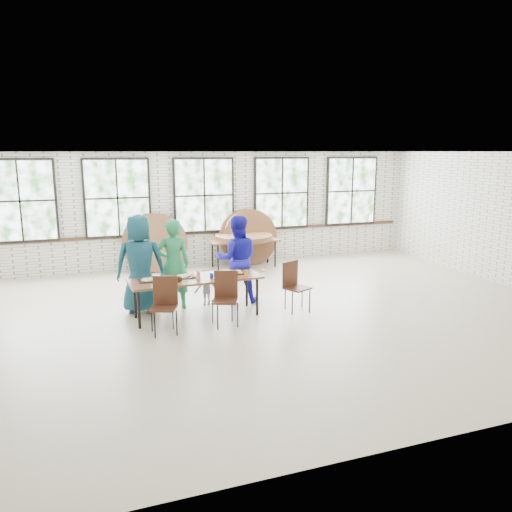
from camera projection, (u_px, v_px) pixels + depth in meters
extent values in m
plane|color=#BDAE96|center=(263.00, 315.00, 9.35)|extent=(12.00, 12.00, 0.00)
plane|color=white|center=(264.00, 152.00, 8.74)|extent=(12.00, 12.00, 0.00)
plane|color=silver|center=(204.00, 209.00, 13.19)|extent=(12.00, 0.00, 12.00)
plane|color=silver|center=(424.00, 308.00, 4.90)|extent=(12.00, 0.00, 12.00)
cube|color=#422819|center=(205.00, 232.00, 13.29)|extent=(11.80, 0.05, 0.08)
cube|color=black|center=(20.00, 201.00, 11.61)|extent=(1.62, 0.05, 1.97)
cube|color=white|center=(20.00, 201.00, 11.57)|extent=(1.50, 0.01, 1.85)
cube|color=black|center=(117.00, 198.00, 12.33)|extent=(1.62, 0.05, 1.97)
cube|color=white|center=(118.00, 198.00, 12.30)|extent=(1.50, 0.01, 1.85)
cube|color=black|center=(204.00, 195.00, 13.06)|extent=(1.62, 0.05, 1.97)
cube|color=white|center=(204.00, 196.00, 13.03)|extent=(1.50, 0.01, 1.85)
cube|color=black|center=(282.00, 193.00, 13.79)|extent=(1.62, 0.05, 1.97)
cube|color=white|center=(282.00, 193.00, 13.75)|extent=(1.50, 0.01, 1.85)
cube|color=black|center=(351.00, 191.00, 14.51)|extent=(1.62, 0.05, 1.97)
cube|color=white|center=(352.00, 191.00, 14.48)|extent=(1.50, 0.01, 1.85)
cube|color=brown|center=(196.00, 279.00, 9.12)|extent=(2.44, 0.93, 0.04)
cylinder|color=black|center=(139.00, 309.00, 8.56)|extent=(0.05, 0.05, 0.70)
cylinder|color=black|center=(135.00, 300.00, 9.11)|extent=(0.05, 0.05, 0.70)
cylinder|color=black|center=(257.00, 297.00, 9.27)|extent=(0.05, 0.05, 0.70)
cylinder|color=black|center=(247.00, 289.00, 9.83)|extent=(0.05, 0.05, 0.70)
cube|color=#432416|center=(164.00, 308.00, 8.30)|extent=(0.54, 0.53, 0.03)
cube|color=#432416|center=(165.00, 290.00, 8.43)|extent=(0.40, 0.19, 0.50)
cylinder|color=black|center=(155.00, 326.00, 8.13)|extent=(0.02, 0.02, 0.44)
cylinder|color=black|center=(152.00, 319.00, 8.44)|extent=(0.02, 0.02, 0.44)
cylinder|color=black|center=(177.00, 323.00, 8.25)|extent=(0.02, 0.02, 0.44)
cylinder|color=black|center=(173.00, 317.00, 8.56)|extent=(0.02, 0.02, 0.44)
cube|color=#432416|center=(225.00, 301.00, 8.70)|extent=(0.54, 0.53, 0.03)
cube|color=#432416|center=(226.00, 284.00, 8.83)|extent=(0.40, 0.19, 0.50)
cylinder|color=black|center=(218.00, 317.00, 8.53)|extent=(0.02, 0.02, 0.44)
cylinder|color=black|center=(213.00, 312.00, 8.84)|extent=(0.02, 0.02, 0.44)
cylinder|color=black|center=(238.00, 315.00, 8.65)|extent=(0.02, 0.02, 0.44)
cylinder|color=black|center=(232.00, 309.00, 8.96)|extent=(0.02, 0.02, 0.44)
cube|color=#432416|center=(297.00, 288.00, 9.50)|extent=(0.55, 0.54, 0.03)
cube|color=#432416|center=(290.00, 274.00, 9.58)|extent=(0.39, 0.21, 0.50)
cylinder|color=black|center=(292.00, 303.00, 9.33)|extent=(0.02, 0.02, 0.44)
cylinder|color=black|center=(285.00, 298.00, 9.65)|extent=(0.02, 0.02, 0.44)
cylinder|color=black|center=(310.00, 301.00, 9.45)|extent=(0.02, 0.02, 0.44)
cylinder|color=black|center=(302.00, 296.00, 9.76)|extent=(0.02, 0.02, 0.44)
imported|color=#184B5C|center=(140.00, 264.00, 9.37)|extent=(1.00, 0.74, 1.87)
imported|color=#22824E|center=(173.00, 264.00, 9.59)|extent=(0.67, 0.46, 1.76)
imported|color=#1D1543|center=(206.00, 287.00, 9.90)|extent=(0.49, 0.29, 0.74)
imported|color=#1C19AF|center=(237.00, 259.00, 10.01)|extent=(1.00, 0.87, 1.77)
cube|color=brown|center=(244.00, 240.00, 13.08)|extent=(1.82, 0.79, 0.04)
cylinder|color=black|center=(218.00, 258.00, 12.64)|extent=(0.04, 0.04, 0.70)
cylinder|color=black|center=(213.00, 254.00, 13.15)|extent=(0.04, 0.04, 0.70)
cylinder|color=black|center=(275.00, 254.00, 13.16)|extent=(0.04, 0.04, 0.70)
cylinder|color=black|center=(268.00, 250.00, 13.66)|extent=(0.04, 0.04, 0.70)
cube|color=black|center=(151.00, 280.00, 8.91)|extent=(0.44, 0.33, 0.02)
cube|color=black|center=(186.00, 276.00, 9.17)|extent=(0.44, 0.33, 0.02)
cube|color=black|center=(233.00, 273.00, 9.43)|extent=(0.44, 0.33, 0.02)
cylinder|color=black|center=(179.00, 279.00, 8.82)|extent=(0.09, 0.09, 0.09)
cube|color=red|center=(198.00, 276.00, 8.99)|extent=(0.06, 0.07, 0.11)
cylinder|color=blue|center=(212.00, 275.00, 9.09)|extent=(0.07, 0.07, 0.10)
cylinder|color=orange|center=(246.00, 274.00, 9.20)|extent=(0.07, 0.07, 0.11)
cylinder|color=white|center=(221.00, 276.00, 9.05)|extent=(0.17, 0.17, 0.10)
ellipsoid|color=white|center=(167.00, 282.00, 8.75)|extent=(0.11, 0.11, 0.05)
ellipsoid|color=white|center=(227.00, 275.00, 9.23)|extent=(0.11, 0.11, 0.05)
cylinder|color=brown|center=(244.00, 239.00, 13.07)|extent=(1.50, 1.50, 0.04)
cylinder|color=brown|center=(244.00, 237.00, 13.06)|extent=(1.50, 1.50, 0.04)
cylinder|color=brown|center=(244.00, 235.00, 13.05)|extent=(1.50, 1.50, 0.04)
cylinder|color=brown|center=(152.00, 243.00, 12.63)|extent=(1.50, 0.37, 1.47)
cylinder|color=brown|center=(158.00, 243.00, 12.59)|extent=(1.50, 0.38, 1.47)
cylinder|color=brown|center=(246.00, 237.00, 13.46)|extent=(1.50, 0.25, 1.49)
cylinder|color=brown|center=(251.00, 238.00, 13.41)|extent=(1.50, 0.29, 1.49)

